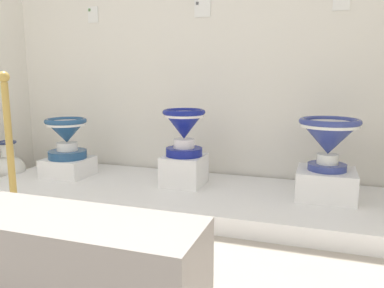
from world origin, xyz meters
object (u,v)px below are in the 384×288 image
antique_toilet_squat_floral (184,127)px  stanchion_post_near_left (13,187)px  plinth_block_rightmost (68,167)px  plinth_block_squat_floral (184,170)px  antique_toilet_rightmost (66,134)px  info_placard_second (202,8)px  info_placard_first (93,15)px  decorative_vase_corner (9,167)px  antique_toilet_central_ornate (329,137)px  plinth_block_central_ornate (326,184)px  museum_bench (63,264)px

antique_toilet_squat_floral → stanchion_post_near_left: 1.21m
plinth_block_rightmost → plinth_block_squat_floral: bearing=3.3°
antique_toilet_rightmost → info_placard_second: 1.49m
info_placard_first → stanchion_post_near_left: 1.79m
info_placard_first → decorative_vase_corner: 1.51m
plinth_block_squat_floral → stanchion_post_near_left: bearing=-129.3°
antique_toilet_squat_floral → info_placard_first: 1.41m
antique_toilet_rightmost → antique_toilet_central_ornate: (2.00, 0.06, 0.07)m
antique_toilet_rightmost → info_placard_second: bearing=25.5°
plinth_block_central_ornate → antique_toilet_central_ornate: size_ratio=0.96×
plinth_block_rightmost → antique_toilet_rightmost: bearing=-90.0°
antique_toilet_central_ornate → decorative_vase_corner: antique_toilet_central_ornate is taller
info_placard_second → plinth_block_rightmost: bearing=-154.5°
plinth_block_squat_floral → antique_toilet_central_ornate: (1.01, 0.00, 0.31)m
info_placard_first → plinth_block_central_ornate: bearing=-11.7°
antique_toilet_rightmost → info_placard_second: info_placard_second is taller
antique_toilet_squat_floral → stanchion_post_near_left: (-0.74, -0.91, -0.27)m
info_placard_first → stanchion_post_near_left: info_placard_first is taller
antique_toilet_squat_floral → stanchion_post_near_left: bearing=-129.3°
plinth_block_rightmost → plinth_block_squat_floral: plinth_block_squat_floral is taller
info_placard_first → museum_bench: 2.49m
antique_toilet_squat_floral → info_placard_second: bearing=88.9°
plinth_block_rightmost → museum_bench: 1.74m
antique_toilet_squat_floral → decorative_vase_corner: 1.61m
plinth_block_rightmost → antique_toilet_squat_floral: (0.99, 0.06, 0.36)m
info_placard_second → decorative_vase_corner: info_placard_second is taller
stanchion_post_near_left → plinth_block_rightmost: bearing=106.1°
decorative_vase_corner → antique_toilet_central_ornate: bearing=2.4°
stanchion_post_near_left → museum_bench: size_ratio=0.84×
plinth_block_central_ornate → antique_toilet_central_ornate: bearing=-90.0°
plinth_block_central_ornate → decorative_vase_corner: bearing=-177.6°
antique_toilet_central_ornate → museum_bench: antique_toilet_central_ornate is taller
plinth_block_rightmost → info_placard_second: (1.00, 0.48, 1.27)m
antique_toilet_rightmost → museum_bench: (1.01, -1.42, -0.26)m
plinth_block_rightmost → decorative_vase_corner: (-0.57, -0.05, -0.03)m
plinth_block_squat_floral → decorative_vase_corner: decorative_vase_corner is taller
plinth_block_central_ornate → museum_bench: size_ratio=0.33×
decorative_vase_corner → info_placard_second: bearing=18.4°
decorative_vase_corner → stanchion_post_near_left: bearing=-44.6°
info_placard_first → antique_toilet_rightmost: bearing=-88.9°
plinth_block_rightmost → antique_toilet_rightmost: size_ratio=1.05×
plinth_block_rightmost → plinth_block_central_ornate: bearing=1.7°
antique_toilet_squat_floral → plinth_block_central_ornate: size_ratio=0.91×
antique_toilet_rightmost → info_placard_first: (-0.01, 0.48, 1.00)m
antique_toilet_central_ornate → info_placard_first: size_ratio=2.90×
antique_toilet_rightmost → antique_toilet_central_ornate: 2.00m
antique_toilet_squat_floral → info_placard_first: bearing=157.3°
plinth_block_central_ornate → museum_bench: bearing=-123.8°
plinth_block_rightmost → antique_toilet_squat_floral: bearing=3.3°
plinth_block_rightmost → decorative_vase_corner: bearing=-175.4°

